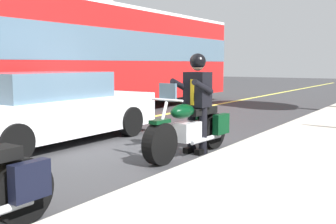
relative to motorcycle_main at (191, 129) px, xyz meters
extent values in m
plane|color=#333335|center=(0.86, -1.48, -0.45)|extent=(80.00, 80.00, 0.00)
cube|color=#E5DB4C|center=(0.86, -3.48, -0.45)|extent=(60.00, 0.16, 0.01)
cylinder|color=black|center=(0.84, -0.06, -0.12)|extent=(0.67, 0.24, 0.66)
cylinder|color=black|center=(-0.70, 0.05, -0.12)|extent=(0.67, 0.24, 0.66)
cube|color=silver|center=(0.05, -0.01, -0.03)|extent=(0.58, 0.32, 0.32)
ellipsoid|color=black|center=(0.24, -0.02, 0.33)|extent=(0.58, 0.32, 0.24)
cube|color=black|center=(-0.30, 0.02, 0.29)|extent=(0.72, 0.33, 0.12)
cube|color=black|center=(-0.64, 0.26, 0.03)|extent=(0.41, 0.15, 0.36)
cube|color=black|center=(-0.67, -0.18, 0.03)|extent=(0.41, 0.15, 0.36)
cylinder|color=silver|center=(0.82, -0.06, 0.15)|extent=(0.35, 0.07, 0.76)
cylinder|color=silver|center=(0.66, -0.05, 0.55)|extent=(0.08, 0.60, 0.04)
cube|color=black|center=(0.84, -0.06, 0.23)|extent=(0.37, 0.18, 0.06)
cylinder|color=silver|center=(-0.24, 0.17, -0.19)|extent=(0.90, 0.14, 0.08)
cube|color=slate|center=(0.64, -0.05, 0.67)|extent=(0.06, 0.32, 0.28)
cylinder|color=black|center=(-0.20, 0.13, -0.03)|extent=(0.14, 0.14, 0.84)
cube|color=black|center=(-0.14, 0.13, -0.40)|extent=(0.27, 0.13, 0.10)
cylinder|color=black|center=(-0.21, -0.11, -0.03)|extent=(0.14, 0.14, 0.84)
cube|color=black|center=(-0.15, -0.11, -0.40)|extent=(0.27, 0.13, 0.10)
cube|color=black|center=(-0.20, 0.01, 0.67)|extent=(0.35, 0.42, 0.60)
cube|color=#B28C14|center=(-0.04, 0.00, 0.63)|extent=(0.03, 0.07, 0.44)
cylinder|color=black|center=(-0.01, 0.22, 0.73)|extent=(0.56, 0.14, 0.28)
cylinder|color=black|center=(-0.04, -0.22, 0.73)|extent=(0.56, 0.14, 0.28)
sphere|color=tan|center=(-0.20, 0.01, 1.10)|extent=(0.22, 0.22, 0.22)
sphere|color=black|center=(-0.20, 0.01, 1.15)|extent=(0.28, 0.28, 0.28)
cylinder|color=black|center=(3.51, 0.12, -0.12)|extent=(0.66, 0.21, 0.66)
cube|color=black|center=(3.56, 0.34, 0.03)|extent=(0.40, 0.12, 0.36)
cube|color=black|center=(3.56, -0.10, 0.03)|extent=(0.40, 0.12, 0.36)
cube|color=red|center=(-4.63, -5.51, 1.32)|extent=(11.00, 2.50, 2.85)
cube|color=slate|center=(-4.63, -5.51, 1.65)|extent=(11.04, 2.52, 0.90)
cube|color=white|center=(-4.63, -5.51, 2.80)|extent=(11.00, 2.50, 0.10)
cylinder|color=black|center=(-1.03, -4.31, 0.05)|extent=(1.00, 0.30, 1.00)
cylinder|color=black|center=(-1.03, -6.71, 0.05)|extent=(1.00, 0.30, 1.00)
cylinder|color=black|center=(-7.83, -4.31, 0.05)|extent=(1.00, 0.30, 1.00)
cylinder|color=black|center=(-7.83, -6.71, 0.05)|extent=(1.00, 0.30, 1.00)
cube|color=white|center=(0.58, -2.87, 0.10)|extent=(4.60, 1.80, 0.70)
cube|color=slate|center=(0.78, -2.87, 0.65)|extent=(2.40, 1.60, 0.60)
cylinder|color=black|center=(-0.87, -3.72, -0.13)|extent=(0.64, 0.22, 0.64)
cylinder|color=black|center=(-0.87, -2.02, -0.13)|extent=(0.64, 0.22, 0.64)
cylinder|color=black|center=(2.03, -2.02, -0.13)|extent=(0.64, 0.22, 0.64)
cube|color=slate|center=(-9.85, -12.45, 1.55)|extent=(1.10, 0.06, 1.60)
camera|label=1|loc=(5.92, 3.43, 1.11)|focal=43.27mm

